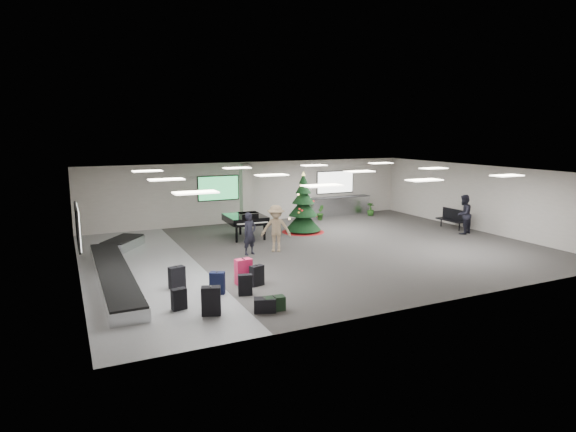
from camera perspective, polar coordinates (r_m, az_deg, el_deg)
name	(u,v)px	position (r m, az deg, el deg)	size (l,w,h in m)	color
ground	(317,249)	(19.89, 3.41, -3.96)	(18.00, 18.00, 0.00)	#393634
room_envelope	(301,192)	(19.88, 1.58, 2.88)	(18.02, 14.02, 3.21)	#B5AEA5
baggage_carousel	(116,267)	(17.51, -19.71, -5.76)	(2.28, 9.71, 0.43)	silver
service_counter	(338,206)	(27.89, 5.89, 1.19)	(4.05, 0.65, 1.08)	silver
suitcase_0	(211,301)	(13.01, -9.10, -9.91)	(0.57, 0.43, 0.80)	black
suitcase_1	(245,285)	(14.42, -5.10, -8.13)	(0.45, 0.30, 0.65)	black
pink_suitcase	(243,271)	(15.42, -5.30, -6.56)	(0.54, 0.34, 0.84)	#D01B49
suitcase_3	(257,276)	(15.25, -3.72, -7.06)	(0.48, 0.36, 0.67)	black
navy_suitcase	(217,283)	(14.61, -8.38, -7.86)	(0.51, 0.43, 0.69)	black
suitcase_5	(179,299)	(13.58, -12.79, -9.59)	(0.43, 0.28, 0.61)	black
green_duffel	(274,303)	(13.24, -1.66, -10.32)	(0.61, 0.34, 0.41)	black
suitcase_8	(177,278)	(15.31, -13.03, -7.14)	(0.52, 0.37, 0.72)	black
black_duffel	(265,305)	(13.15, -2.76, -10.49)	(0.66, 0.51, 0.40)	black
christmas_tree	(303,211)	(23.08, 1.81, 0.54)	(2.05, 2.05, 2.92)	maroon
grand_piano	(246,219)	(21.83, -5.05, -0.39)	(1.74, 2.19, 1.22)	black
bench	(452,218)	(25.35, 18.87, -0.17)	(0.54, 1.55, 0.98)	black
traveler_a	(250,234)	(18.90, -4.57, -2.10)	(0.61, 0.40, 1.68)	black
traveler_b	(276,228)	(19.36, -1.43, -1.47)	(1.22, 0.70, 1.89)	#987D5E
traveler_bench	(464,214)	(24.12, 20.09, 0.18)	(0.91, 0.71, 1.87)	black
potted_plant_left	(320,213)	(26.34, 3.83, 0.40)	(0.45, 0.36, 0.82)	#1D4616
potted_plant_right	(371,209)	(28.05, 9.76, 0.81)	(0.43, 0.43, 0.76)	#1D4616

